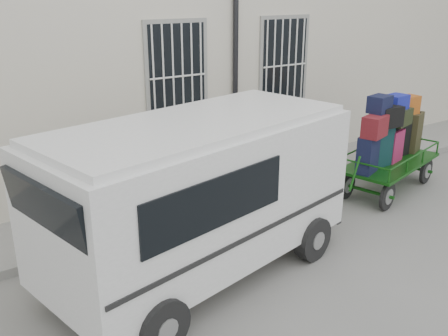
% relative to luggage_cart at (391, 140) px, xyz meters
% --- Properties ---
extents(ground, '(80.00, 80.00, 0.00)m').
position_rel_luggage_cart_xyz_m(ground, '(-3.10, -0.53, -1.08)').
color(ground, slate).
rests_on(ground, ground).
extents(building, '(24.00, 5.15, 6.00)m').
position_rel_luggage_cart_xyz_m(building, '(-3.10, 4.97, 1.92)').
color(building, beige).
rests_on(building, ground).
extents(sidewalk, '(24.00, 1.70, 0.15)m').
position_rel_luggage_cart_xyz_m(sidewalk, '(-3.10, 1.67, -1.01)').
color(sidewalk, gray).
rests_on(sidewalk, ground).
extents(luggage_cart, '(2.94, 1.67, 2.08)m').
position_rel_luggage_cart_xyz_m(luggage_cart, '(0.00, 0.00, 0.00)').
color(luggage_cart, black).
rests_on(luggage_cart, ground).
extents(van, '(4.87, 2.80, 2.31)m').
position_rel_luggage_cart_xyz_m(van, '(-4.87, -0.58, 0.24)').
color(van, silver).
rests_on(van, ground).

